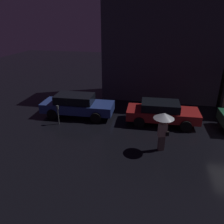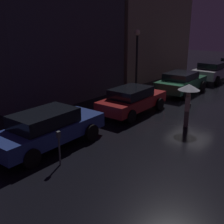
{
  "view_description": "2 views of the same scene",
  "coord_description": "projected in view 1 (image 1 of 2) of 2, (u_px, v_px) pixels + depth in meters",
  "views": [
    {
      "loc": [
        -4.83,
        -11.02,
        5.98
      ],
      "look_at": [
        -7.01,
        -0.25,
        1.22
      ],
      "focal_mm": 35.0,
      "sensor_mm": 36.0,
      "label": 1
    },
    {
      "loc": [
        -15.81,
        -6.64,
        4.61
      ],
      "look_at": [
        -7.56,
        0.12,
        1.15
      ],
      "focal_mm": 45.0,
      "sensor_mm": 36.0,
      "label": 2
    }
  ],
  "objects": [
    {
      "name": "parked_car_red",
      "position": [
        162.0,
        112.0,
        13.2
      ],
      "size": [
        4.32,
        1.89,
        1.37
      ],
      "rotation": [
        0.0,
        0.0,
        0.03
      ],
      "color": "maroon",
      "rests_on": "ground"
    },
    {
      "name": "pedestrian_with_umbrella",
      "position": [
        163.0,
        122.0,
        10.14
      ],
      "size": [
        0.96,
        0.96,
        1.98
      ],
      "rotation": [
        0.0,
        0.0,
        0.34
      ],
      "color": "#66564C",
      "rests_on": "ground"
    },
    {
      "name": "building_facade_left",
      "position": [
        161.0,
        47.0,
        16.53
      ],
      "size": [
        8.56,
        3.0,
        7.85
      ],
      "color": "#3D3D47",
      "rests_on": "ground"
    },
    {
      "name": "parked_car_blue",
      "position": [
        77.0,
        105.0,
        14.22
      ],
      "size": [
        4.68,
        1.87,
        1.44
      ],
      "rotation": [
        0.0,
        0.0,
        0.03
      ],
      "color": "navy",
      "rests_on": "ground"
    },
    {
      "name": "parking_meter",
      "position": [
        58.0,
        113.0,
        13.05
      ],
      "size": [
        0.12,
        0.1,
        1.21
      ],
      "color": "#4C5154",
      "rests_on": "ground"
    }
  ]
}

